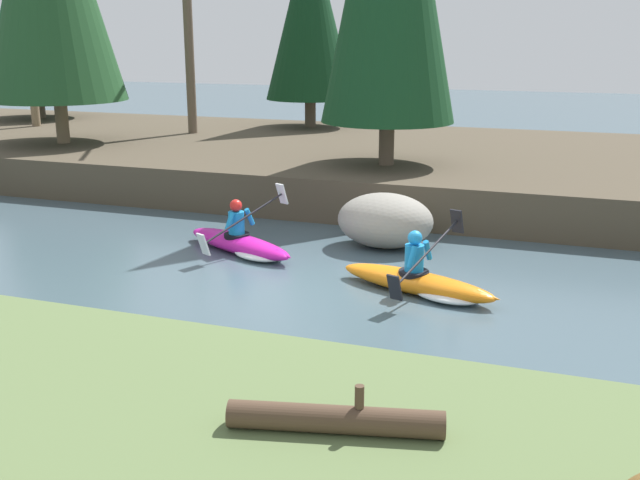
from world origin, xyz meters
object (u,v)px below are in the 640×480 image
Objects in this scene: kayaker_middle at (243,243)px; boulder_midstream at (385,220)px; driftwood_log at (336,419)px; kayaker_lead at (423,282)px.

kayaker_middle reaches higher than boulder_midstream.
boulder_midstream is 1.00× the size of driftwood_log.
kayaker_lead is at bearing 81.33° from driftwood_log.
boulder_midstream is at bearing 134.90° from kayaker_lead.
kayaker_lead is 1.02× the size of kayaker_middle.
boulder_midstream is at bearing 53.75° from kayaker_middle.
kayaker_middle is (-3.62, 1.09, 0.00)m from kayaker_lead.
kayaker_lead is 1.50× the size of driftwood_log.
driftwood_log reaches higher than boulder_midstream.
driftwood_log is at bearing -34.48° from kayaker_middle.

